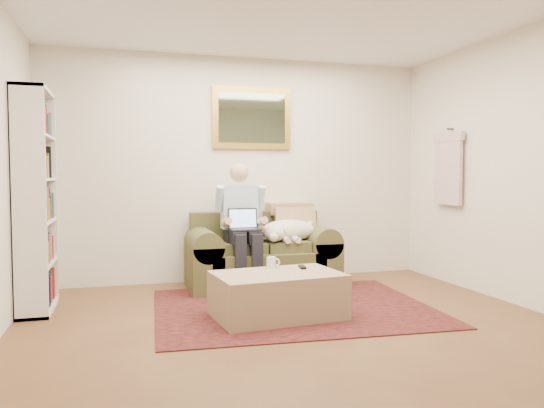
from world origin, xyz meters
name	(u,v)px	position (x,y,z in m)	size (l,w,h in m)	color
room_shell	(300,166)	(0.00, 0.35, 1.30)	(4.51, 5.00, 2.61)	brown
rug	(293,307)	(0.17, 1.02, 0.01)	(2.51, 2.01, 0.01)	black
sofa	(261,261)	(0.13, 2.06, 0.28)	(1.62, 0.82, 0.97)	brown
seated_man	(243,227)	(-0.11, 1.91, 0.68)	(0.53, 0.76, 1.36)	#8CBFD8
laptop	(244,224)	(-0.11, 1.84, 0.71)	(0.31, 0.25, 0.23)	black
sleeping_dog	(288,230)	(0.43, 1.97, 0.62)	(0.67, 0.42, 0.25)	white
ottoman	(278,295)	(-0.07, 0.74, 0.19)	(1.07, 0.68, 0.39)	tan
coffee_mug	(271,262)	(-0.05, 0.99, 0.44)	(0.08, 0.08, 0.10)	white
tv_remote	(302,267)	(0.22, 0.91, 0.40)	(0.05, 0.15, 0.02)	black
bookshelf	(36,201)	(-2.10, 1.60, 1.00)	(0.28, 0.80, 2.00)	white
wall_mirror	(252,118)	(0.13, 2.47, 1.90)	(0.94, 0.04, 0.72)	gold
hanging_shirt	(448,165)	(2.19, 1.60, 1.35)	(0.06, 0.52, 0.90)	beige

